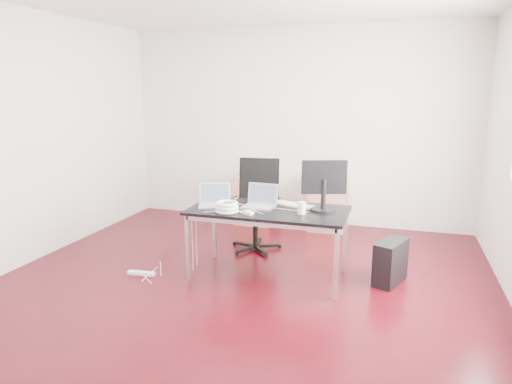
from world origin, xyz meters
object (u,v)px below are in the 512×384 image
(desk, at_px, (268,214))
(filing_cabinet_right, at_px, (328,204))
(pc_tower, at_px, (390,262))
(office_chair, at_px, (257,200))
(filing_cabinet_left, at_px, (256,199))

(desk, bearing_deg, filing_cabinet_right, 79.94)
(filing_cabinet_right, relative_size, pc_tower, 1.56)
(office_chair, distance_m, filing_cabinet_left, 1.14)
(filing_cabinet_left, xyz_separation_m, filing_cabinet_right, (1.07, 0.00, 0.00))
(office_chair, xyz_separation_m, filing_cabinet_left, (-0.35, 1.06, -0.26))
(office_chair, xyz_separation_m, filing_cabinet_right, (0.72, 1.06, -0.26))
(office_chair, relative_size, filing_cabinet_left, 1.54)
(desk, relative_size, filing_cabinet_right, 2.29)
(filing_cabinet_right, distance_m, pc_tower, 1.91)
(filing_cabinet_left, height_order, pc_tower, filing_cabinet_left)
(filing_cabinet_right, bearing_deg, filing_cabinet_left, 180.00)
(desk, xyz_separation_m, filing_cabinet_left, (-0.73, 1.89, -0.33))
(filing_cabinet_right, height_order, pc_tower, filing_cabinet_right)
(desk, relative_size, pc_tower, 3.56)
(office_chair, relative_size, pc_tower, 2.40)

